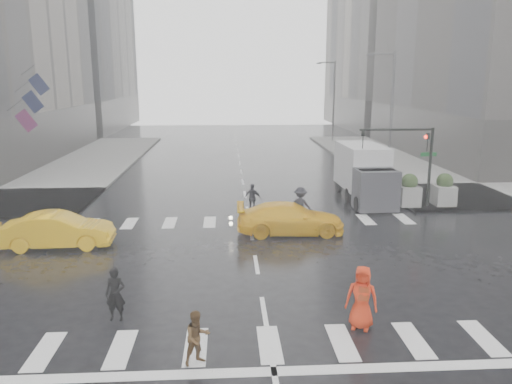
{
  "coord_description": "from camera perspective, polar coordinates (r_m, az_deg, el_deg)",
  "views": [
    {
      "loc": [
        -1.1,
        -18.28,
        7.07
      ],
      "look_at": [
        0.1,
        2.0,
        2.44
      ],
      "focal_mm": 35.0,
      "sensor_mm": 36.0,
      "label": 1
    }
  ],
  "objects": [
    {
      "name": "sidewalk_ne",
      "position": [
        41.87,
        26.15,
        1.9
      ],
      "size": [
        35.0,
        35.0,
        0.15
      ],
      "primitive_type": "cube",
      "color": "gray",
      "rests_on": "ground"
    },
    {
      "name": "street_lamp_near",
      "position": [
        38.26,
        15.04,
        9.23
      ],
      "size": [
        2.15,
        0.22,
        9.0
      ],
      "color": "#59595B",
      "rests_on": "ground"
    },
    {
      "name": "traffic_signal_pole",
      "position": [
        28.42,
        17.52,
        4.45
      ],
      "size": [
        4.45,
        0.42,
        4.5
      ],
      "color": "black",
      "rests_on": "ground"
    },
    {
      "name": "street_lamp_far",
      "position": [
        57.57,
        8.75,
        10.58
      ],
      "size": [
        2.15,
        0.22,
        9.0
      ],
      "color": "#59595B",
      "rests_on": "ground"
    },
    {
      "name": "planter_west",
      "position": [
        28.35,
        13.29,
        0.09
      ],
      "size": [
        1.1,
        1.1,
        1.8
      ],
      "color": "gray",
      "rests_on": "ground"
    },
    {
      "name": "pedestrian_far_b",
      "position": [
        24.76,
        5.1,
        -1.57
      ],
      "size": [
        1.36,
        1.03,
        1.86
      ],
      "primitive_type": "imported",
      "rotation": [
        0.0,
        0.0,
        2.8
      ],
      "color": "black",
      "rests_on": "ground"
    },
    {
      "name": "planter_east",
      "position": [
        29.74,
        20.69,
        0.19
      ],
      "size": [
        1.1,
        1.1,
        1.8
      ],
      "color": "gray",
      "rests_on": "ground"
    },
    {
      "name": "ground",
      "position": [
        19.63,
        0.04,
        -8.28
      ],
      "size": [
        120.0,
        120.0,
        0.0
      ],
      "primitive_type": "plane",
      "color": "black",
      "rests_on": "ground"
    },
    {
      "name": "pedestrian_far_a",
      "position": [
        26.77,
        -0.38,
        -0.73
      ],
      "size": [
        1.06,
        0.83,
        1.58
      ],
      "primitive_type": "imported",
      "rotation": [
        0.0,
        0.0,
        2.81
      ],
      "color": "black",
      "rests_on": "ground"
    },
    {
      "name": "pedestrian_orange",
      "position": [
        14.92,
        12.0,
        -11.7
      ],
      "size": [
        1.08,
        0.9,
        1.88
      ],
      "rotation": [
        0.0,
        0.0,
        -0.38
      ],
      "color": "red",
      "rests_on": "ground"
    },
    {
      "name": "building_ne_far",
      "position": [
        80.67,
        19.61,
        18.69
      ],
      "size": [
        26.05,
        26.05,
        36.0
      ],
      "color": "#9D9488",
      "rests_on": "ground"
    },
    {
      "name": "taxi_mid",
      "position": [
        22.93,
        -21.65,
        -4.09
      ],
      "size": [
        4.62,
        1.79,
        1.5
      ],
      "primitive_type": "imported",
      "rotation": [
        0.0,
        0.0,
        1.62
      ],
      "color": "#FFBA0D",
      "rests_on": "ground"
    },
    {
      "name": "road_markings",
      "position": [
        19.63,
        0.04,
        -8.26
      ],
      "size": [
        18.0,
        48.0,
        0.01
      ],
      "primitive_type": null,
      "color": "silver",
      "rests_on": "ground"
    },
    {
      "name": "box_truck",
      "position": [
        29.82,
        12.36,
        2.21
      ],
      "size": [
        2.28,
        6.08,
        3.23
      ],
      "rotation": [
        0.0,
        0.0,
        0.03
      ],
      "color": "silver",
      "rests_on": "ground"
    },
    {
      "name": "flag_cluster",
      "position": [
        39.37,
        -24.56,
        9.62
      ],
      "size": [
        2.87,
        3.06,
        4.69
      ],
      "color": "#59595B",
      "rests_on": "ground"
    },
    {
      "name": "pedestrian_brown",
      "position": [
        13.14,
        -6.72,
        -16.19
      ],
      "size": [
        0.87,
        0.8,
        1.42
      ],
      "primitive_type": "imported",
      "rotation": [
        0.0,
        0.0,
        0.5
      ],
      "color": "#4C341B",
      "rests_on": "ground"
    },
    {
      "name": "taxi_rear",
      "position": [
        23.26,
        3.95,
        -3.03
      ],
      "size": [
        4.43,
        2.09,
        1.44
      ],
      "primitive_type": "imported",
      "rotation": [
        0.0,
        0.0,
        1.56
      ],
      "color": "#FFBA0D",
      "rests_on": "ground"
    },
    {
      "name": "pedestrian_black",
      "position": [
        15.38,
        -15.95,
        -8.44
      ],
      "size": [
        1.06,
        1.08,
        2.43
      ],
      "rotation": [
        0.0,
        0.0,
        -0.11
      ],
      "color": "black",
      "rests_on": "ground"
    },
    {
      "name": "planter_mid",
      "position": [
        28.98,
        17.08,
        0.14
      ],
      "size": [
        1.1,
        1.1,
        1.8
      ],
      "color": "gray",
      "rests_on": "ground"
    }
  ]
}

